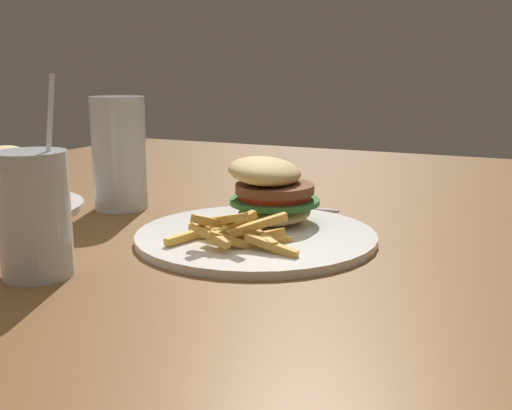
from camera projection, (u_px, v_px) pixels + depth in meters
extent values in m
cube|color=brown|center=(162.00, 224.00, 0.91)|extent=(1.67, 1.29, 0.03)
cylinder|color=brown|center=(148.00, 260.00, 1.90)|extent=(0.09, 0.09, 0.69)
cylinder|color=white|center=(256.00, 236.00, 0.77)|extent=(0.31, 0.31, 0.01)
ellipsoid|color=#DBB770|center=(274.00, 213.00, 0.81)|extent=(0.12, 0.10, 0.03)
cylinder|color=#2D6628|center=(275.00, 201.00, 0.81)|extent=(0.13, 0.13, 0.01)
cylinder|color=red|center=(275.00, 196.00, 0.81)|extent=(0.10, 0.10, 0.01)
cylinder|color=brown|center=(275.00, 188.00, 0.81)|extent=(0.11, 0.11, 0.01)
ellipsoid|color=#DBB770|center=(265.00, 171.00, 0.81)|extent=(0.12, 0.10, 0.05)
cube|color=gold|center=(216.00, 232.00, 0.72)|extent=(0.01, 0.07, 0.03)
cube|color=gold|center=(257.00, 237.00, 0.71)|extent=(0.04, 0.07, 0.02)
cube|color=gold|center=(271.00, 246.00, 0.68)|extent=(0.02, 0.07, 0.02)
cube|color=gold|center=(257.00, 225.00, 0.70)|extent=(0.06, 0.06, 0.02)
cube|color=gold|center=(271.00, 238.00, 0.71)|extent=(0.05, 0.04, 0.02)
cube|color=gold|center=(236.00, 242.00, 0.69)|extent=(0.05, 0.05, 0.03)
cube|color=gold|center=(226.00, 219.00, 0.70)|extent=(0.02, 0.06, 0.02)
cube|color=gold|center=(233.00, 226.00, 0.70)|extent=(0.07, 0.04, 0.03)
cube|color=gold|center=(218.00, 223.00, 0.71)|extent=(0.07, 0.04, 0.03)
cube|color=gold|center=(218.00, 227.00, 0.76)|extent=(0.05, 0.07, 0.01)
cube|color=gold|center=(188.00, 236.00, 0.72)|extent=(0.07, 0.03, 0.01)
cube|color=gold|center=(210.00, 235.00, 0.68)|extent=(0.02, 0.06, 0.02)
cube|color=gold|center=(262.00, 237.00, 0.70)|extent=(0.05, 0.06, 0.01)
cylinder|color=silver|center=(119.00, 153.00, 0.92)|extent=(0.08, 0.08, 0.17)
cylinder|color=#B26B19|center=(119.00, 157.00, 0.92)|extent=(0.07, 0.07, 0.16)
cylinder|color=silver|center=(34.00, 215.00, 0.62)|extent=(0.07, 0.07, 0.13)
cylinder|color=yellow|center=(35.00, 221.00, 0.62)|extent=(0.07, 0.07, 0.12)
cylinder|color=white|center=(47.00, 179.00, 0.60)|extent=(0.04, 0.01, 0.21)
ellipsoid|color=silver|center=(255.00, 200.00, 0.96)|extent=(0.04, 0.05, 0.01)
cube|color=silver|center=(302.00, 208.00, 0.94)|extent=(0.02, 0.12, 0.00)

